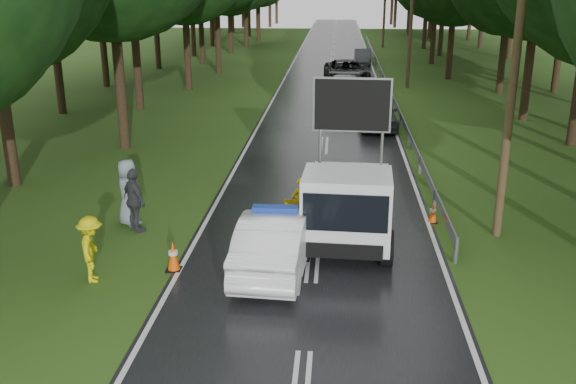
# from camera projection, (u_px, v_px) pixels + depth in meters

# --- Properties ---
(ground) EXTENTS (160.00, 160.00, 0.00)m
(ground) POSITION_uv_depth(u_px,v_px,m) (313.00, 258.00, 16.97)
(ground) COLOR #264313
(ground) RESTS_ON ground
(road) EXTENTS (7.00, 140.00, 0.02)m
(road) POSITION_uv_depth(u_px,v_px,m) (330.00, 82.00, 45.32)
(road) COLOR black
(road) RESTS_ON ground
(guardrail) EXTENTS (0.12, 60.06, 0.70)m
(guardrail) POSITION_uv_depth(u_px,v_px,m) (383.00, 76.00, 44.57)
(guardrail) COLOR gray
(guardrail) RESTS_ON ground
(utility_pole_near) EXTENTS (1.40, 0.24, 10.00)m
(utility_pole_near) POSITION_uv_depth(u_px,v_px,m) (516.00, 57.00, 16.87)
(utility_pole_near) COLOR #4B3823
(utility_pole_near) RESTS_ON ground
(utility_pole_mid) EXTENTS (1.40, 0.24, 10.00)m
(utility_pole_mid) POSITION_uv_depth(u_px,v_px,m) (412.00, 10.00, 41.44)
(utility_pole_mid) COLOR #4B3823
(utility_pole_mid) RESTS_ON ground
(police_sedan) EXTENTS (1.87, 4.68, 1.66)m
(police_sedan) POSITION_uv_depth(u_px,v_px,m) (275.00, 240.00, 16.17)
(police_sedan) COLOR white
(police_sedan) RESTS_ON ground
(work_truck) EXTENTS (2.65, 5.53, 4.32)m
(work_truck) POSITION_uv_depth(u_px,v_px,m) (348.00, 201.00, 17.78)
(work_truck) COLOR gray
(work_truck) RESTS_ON ground
(barrier) EXTENTS (2.88, 0.54, 1.20)m
(barrier) POSITION_uv_depth(u_px,v_px,m) (336.00, 213.00, 17.60)
(barrier) COLOR yellow
(barrier) RESTS_ON ground
(officer) EXTENTS (0.69, 0.61, 1.60)m
(officer) POSITION_uv_depth(u_px,v_px,m) (301.00, 204.00, 18.64)
(officer) COLOR gold
(officer) RESTS_ON ground
(civilian) EXTENTS (1.01, 0.87, 1.81)m
(civilian) POSITION_uv_depth(u_px,v_px,m) (322.00, 207.00, 18.08)
(civilian) COLOR #171E96
(civilian) RESTS_ON ground
(bystander_left) EXTENTS (0.90, 1.21, 1.67)m
(bystander_left) POSITION_uv_depth(u_px,v_px,m) (91.00, 249.00, 15.46)
(bystander_left) COLOR #D4CE0B
(bystander_left) RESTS_ON ground
(bystander_mid) EXTENTS (1.11, 1.11, 1.89)m
(bystander_mid) POSITION_uv_depth(u_px,v_px,m) (135.00, 201.00, 18.47)
(bystander_mid) COLOR #383B3F
(bystander_mid) RESTS_ON ground
(bystander_right) EXTENTS (1.15, 1.15, 2.01)m
(bystander_right) POSITION_uv_depth(u_px,v_px,m) (128.00, 193.00, 18.98)
(bystander_right) COLOR gray
(bystander_right) RESTS_ON ground
(queue_car_first) EXTENTS (1.94, 4.51, 1.52)m
(queue_car_first) POSITION_uv_depth(u_px,v_px,m) (377.00, 112.00, 31.53)
(queue_car_first) COLOR #3E4145
(queue_car_first) RESTS_ON ground
(queue_car_second) EXTENTS (2.29, 5.47, 1.58)m
(queue_car_second) POSITION_uv_depth(u_px,v_px,m) (345.00, 91.00, 37.30)
(queue_car_second) COLOR #919498
(queue_car_second) RESTS_ON ground
(queue_car_third) EXTENTS (3.39, 6.18, 1.64)m
(queue_car_third) POSITION_uv_depth(u_px,v_px,m) (347.00, 72.00, 44.26)
(queue_car_third) COLOR black
(queue_car_third) RESTS_ON ground
(queue_car_fourth) EXTENTS (1.36, 3.88, 1.28)m
(queue_car_fourth) POSITION_uv_depth(u_px,v_px,m) (363.00, 57.00, 54.57)
(queue_car_fourth) COLOR #42464A
(queue_car_fourth) RESTS_ON ground
(cone_near_left) EXTENTS (0.38, 0.38, 0.80)m
(cone_near_left) POSITION_uv_depth(u_px,v_px,m) (173.00, 256.00, 16.16)
(cone_near_left) COLOR black
(cone_near_left) RESTS_ON ground
(cone_center) EXTENTS (0.31, 0.31, 0.65)m
(cone_center) POSITION_uv_depth(u_px,v_px,m) (333.00, 220.00, 18.72)
(cone_center) COLOR black
(cone_center) RESTS_ON ground
(cone_far) EXTENTS (0.35, 0.35, 0.73)m
(cone_far) POSITION_uv_depth(u_px,v_px,m) (363.00, 206.00, 19.82)
(cone_far) COLOR black
(cone_far) RESTS_ON ground
(cone_left_mid) EXTENTS (0.33, 0.33, 0.70)m
(cone_left_mid) POSITION_uv_depth(u_px,v_px,m) (242.00, 234.00, 17.67)
(cone_left_mid) COLOR black
(cone_left_mid) RESTS_ON ground
(cone_right) EXTENTS (0.30, 0.30, 0.64)m
(cone_right) POSITION_uv_depth(u_px,v_px,m) (433.00, 213.00, 19.36)
(cone_right) COLOR black
(cone_right) RESTS_ON ground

